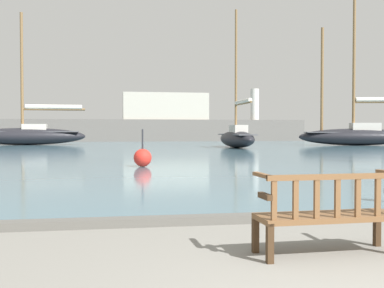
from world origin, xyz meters
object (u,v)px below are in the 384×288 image
park_bench (329,213)px  sailboat_distant_harbor (26,134)px  sailboat_mid_starboard (237,137)px  channel_buoy (143,158)px  sailboat_outer_port (357,134)px

park_bench → sailboat_distant_harbor: sailboat_distant_harbor is taller
sailboat_mid_starboard → channel_buoy: size_ratio=7.62×
sailboat_outer_port → channel_buoy: sailboat_outer_port is taller
channel_buoy → sailboat_mid_starboard: bearing=64.9°
sailboat_outer_port → sailboat_distant_harbor: size_ratio=1.03×
sailboat_outer_port → channel_buoy: 28.37m
sailboat_mid_starboard → channel_buoy: (-8.11, -17.33, -0.48)m
sailboat_mid_starboard → sailboat_outer_port: (11.36, 3.29, 0.19)m
park_bench → channel_buoy: bearing=95.8°
sailboat_outer_port → sailboat_distant_harbor: bearing=168.0°
park_bench → sailboat_outer_port: sailboat_outer_port is taller
sailboat_distant_harbor → channel_buoy: sailboat_distant_harbor is taller
park_bench → sailboat_outer_port: (18.23, 32.76, 0.61)m
park_bench → sailboat_mid_starboard: 30.26m
sailboat_outer_port → sailboat_mid_starboard: bearing=-163.8°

